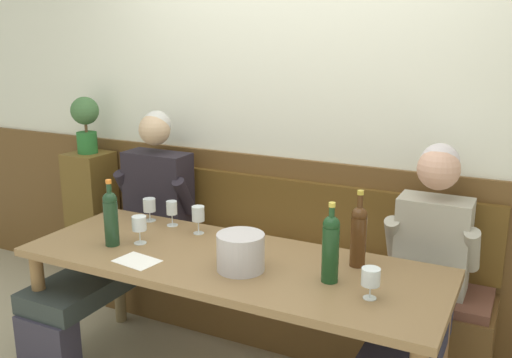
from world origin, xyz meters
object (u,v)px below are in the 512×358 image
(wine_glass_center_rear, at_px, (172,209))
(potted_plant, at_px, (85,120))
(wine_bottle_amber_mid, at_px, (359,234))
(wine_bottle_green_tall, at_px, (331,247))
(wine_bottle_clear_water, at_px, (111,217))
(person_center_left_seat, at_px, (419,286))
(wine_glass_left_end, at_px, (371,278))
(person_right_seat, at_px, (128,231))
(wine_glass_center_front, at_px, (139,225))
(ice_bucket, at_px, (241,252))
(dining_table, at_px, (229,274))
(wine_glass_by_bottle, at_px, (149,206))
(wall_bench, at_px, (281,291))
(wine_glass_mid_left, at_px, (198,215))

(wine_glass_center_rear, bearing_deg, potted_plant, 158.21)
(wine_bottle_amber_mid, xyz_separation_m, wine_glass_center_rear, (-1.12, 0.08, -0.06))
(wine_bottle_green_tall, height_order, wine_bottle_clear_water, wine_bottle_green_tall)
(person_center_left_seat, distance_m, wine_glass_left_end, 0.48)
(wine_bottle_clear_water, xyz_separation_m, potted_plant, (-0.87, 0.79, 0.34))
(person_right_seat, relative_size, wine_glass_left_end, 9.88)
(wine_bottle_clear_water, height_order, wine_glass_center_front, wine_bottle_clear_water)
(person_center_left_seat, distance_m, ice_bucket, 0.87)
(ice_bucket, height_order, wine_bottle_green_tall, wine_bottle_green_tall)
(wine_glass_center_rear, xyz_separation_m, wine_glass_left_end, (1.27, -0.39, -0.01))
(person_right_seat, xyz_separation_m, wine_bottle_amber_mid, (1.47, -0.10, 0.25))
(person_right_seat, distance_m, potted_plant, 0.94)
(ice_bucket, distance_m, wine_glass_left_end, 0.62)
(dining_table, xyz_separation_m, wine_bottle_green_tall, (0.53, -0.02, 0.25))
(wine_glass_by_bottle, relative_size, wine_glass_center_front, 0.91)
(person_center_left_seat, relative_size, wine_glass_center_rear, 8.71)
(wall_bench, xyz_separation_m, wine_glass_left_end, (0.74, -0.75, 0.54))
(dining_table, distance_m, wine_bottle_green_tall, 0.59)
(person_right_seat, xyz_separation_m, wine_bottle_green_tall, (1.41, -0.33, 0.26))
(wine_glass_by_bottle, bearing_deg, wine_bottle_green_tall, -14.45)
(dining_table, distance_m, person_center_left_seat, 0.92)
(wine_glass_center_front, bearing_deg, wall_bench, 51.94)
(wine_glass_center_rear, bearing_deg, wine_bottle_green_tall, -16.10)
(wall_bench, relative_size, wine_bottle_green_tall, 6.56)
(wine_bottle_clear_water, relative_size, wine_glass_center_front, 2.37)
(wine_bottle_green_tall, height_order, wine_glass_center_front, wine_bottle_green_tall)
(wine_bottle_green_tall, relative_size, wine_glass_by_bottle, 2.70)
(dining_table, distance_m, ice_bucket, 0.22)
(wine_glass_by_bottle, height_order, potted_plant, potted_plant)
(wine_glass_center_rear, bearing_deg, person_center_left_seat, 1.12)
(wall_bench, height_order, person_right_seat, person_right_seat)
(wine_bottle_amber_mid, distance_m, wine_glass_center_rear, 1.13)
(ice_bucket, xyz_separation_m, wine_glass_by_bottle, (-0.81, 0.38, 0.00))
(person_center_left_seat, relative_size, wine_bottle_clear_water, 3.60)
(wine_bottle_green_tall, bearing_deg, person_right_seat, 166.87)
(person_right_seat, bearing_deg, wine_glass_center_front, -43.04)
(wine_bottle_clear_water, height_order, potted_plant, potted_plant)
(person_center_left_seat, height_order, wine_bottle_clear_water, person_center_left_seat)
(dining_table, distance_m, wine_glass_center_front, 0.56)
(person_center_left_seat, height_order, wine_glass_by_bottle, person_center_left_seat)
(wine_glass_left_end, bearing_deg, ice_bucket, 178.26)
(wine_glass_center_rear, xyz_separation_m, wine_glass_by_bottle, (-0.17, 0.01, -0.01))
(wine_bottle_clear_water, distance_m, wine_glass_by_bottle, 0.42)
(person_right_seat, bearing_deg, wine_glass_by_bottle, -3.77)
(wine_glass_center_rear, xyz_separation_m, potted_plant, (-0.97, 0.39, 0.40))
(wine_glass_mid_left, bearing_deg, wine_bottle_green_tall, -17.06)
(wine_bottle_green_tall, bearing_deg, wine_glass_by_bottle, 165.55)
(dining_table, height_order, wine_bottle_clear_water, wine_bottle_clear_water)
(wall_bench, xyz_separation_m, wine_glass_by_bottle, (-0.70, -0.34, 0.54))
(wine_bottle_amber_mid, bearing_deg, dining_table, -161.16)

